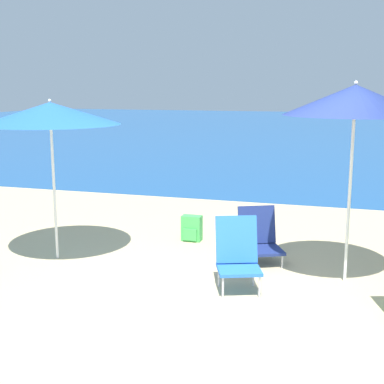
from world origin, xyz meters
name	(u,v)px	position (x,y,z in m)	size (l,w,h in m)	color
ground_plane	(243,315)	(0.00, 0.00, 0.00)	(60.00, 60.00, 0.00)	#D1BA89
sea_water	(337,129)	(0.00, 25.35, 0.00)	(60.00, 40.00, 0.01)	#1E5699
beach_umbrella_navy	(355,100)	(0.97, 1.30, 2.14)	(1.61, 1.61, 2.35)	white
beach_umbrella_blue	(50,114)	(-2.78, 1.07, 1.94)	(1.81, 1.81, 2.13)	white
beach_chair_blue	(238,253)	(-0.22, 0.70, 0.42)	(0.63, 0.66, 0.82)	silver
beach_chair_navy	(259,237)	(-0.15, 1.78, 0.32)	(0.71, 0.75, 0.71)	silver
backpack_green	(192,228)	(-1.29, 2.40, 0.19)	(0.30, 0.20, 0.39)	#47B756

